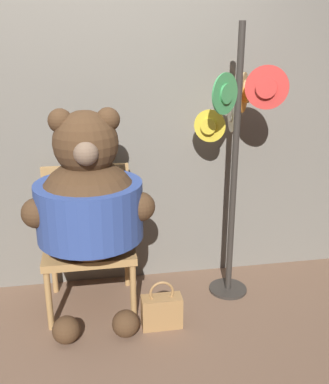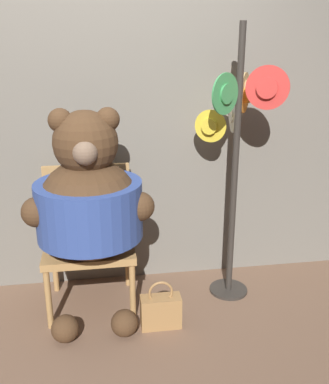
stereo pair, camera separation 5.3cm
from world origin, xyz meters
name	(u,v)px [view 2 (the right image)]	position (x,y,z in m)	size (l,w,h in m)	color
ground_plane	(103,323)	(0.00, 0.00, 0.00)	(14.00, 14.00, 0.00)	brown
wall_back	(93,115)	(0.00, 0.64, 1.28)	(8.00, 0.10, 2.55)	slate
chair	(89,232)	(-0.07, 0.33, 0.52)	(0.60, 0.51, 0.96)	#B2844C
teddy_bear	(89,203)	(-0.05, 0.15, 0.80)	(0.82, 0.72, 1.40)	#4C331E
hat_display_rack	(237,140)	(0.95, 0.29, 1.14)	(0.53, 0.47, 1.89)	#332D28
handbag_on_ground	(161,311)	(0.38, -0.08, 0.12)	(0.26, 0.11, 0.33)	#A87A47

